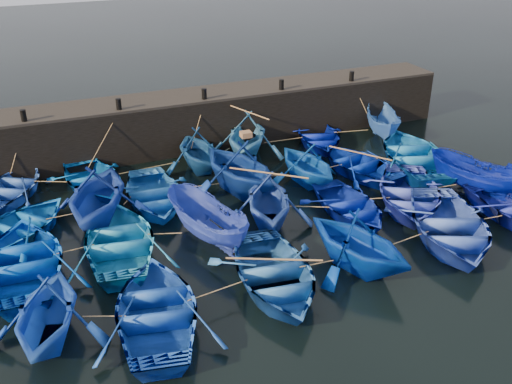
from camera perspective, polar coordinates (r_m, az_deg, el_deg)
name	(u,v)px	position (r m, az deg, el deg)	size (l,w,h in m)	color
ground	(290,247)	(20.31, 3.46, -5.56)	(120.00, 120.00, 0.00)	black
quay_wall	(200,120)	(28.62, -5.63, 7.14)	(26.00, 2.50, 2.50)	black
quay_top	(199,95)	(28.20, -5.75, 9.64)	(26.00, 2.50, 0.12)	black
bollard_0	(23,115)	(26.20, -22.23, 7.10)	(0.24, 0.24, 0.50)	black
bollard_1	(119,104)	(26.45, -13.57, 8.54)	(0.24, 0.24, 0.50)	black
bollard_2	(204,94)	(27.29, -5.21, 9.75)	(0.24, 0.24, 0.50)	black
bollard_3	(281,85)	(28.66, 2.56, 10.69)	(0.24, 0.24, 0.50)	black
bollard_4	(352,76)	(30.51, 9.54, 11.36)	(0.24, 0.24, 0.50)	black
boat_0	(12,187)	(25.52, -23.24, 0.46)	(3.10, 4.33, 0.90)	#1D4294
boat_1	(93,180)	(24.96, -16.01, 1.17)	(3.29, 4.60, 0.96)	#034AA1
boat_2	(198,150)	(25.79, -5.81, 4.25)	(3.26, 3.78, 1.99)	navy
boat_3	(247,134)	(27.08, -0.90, 5.78)	(3.63, 4.21, 2.21)	#2E6FB1
boat_4	(318,137)	(28.76, 6.26, 5.50)	(3.10, 4.33, 0.90)	#000E7F
boat_5	(383,124)	(30.17, 12.62, 6.70)	(1.50, 3.97, 1.54)	blue
boat_6	(20,226)	(22.34, -22.52, -3.18)	(3.15, 4.40, 0.91)	#044696
boat_7	(98,193)	(22.09, -15.55, -0.14)	(3.95, 4.58, 2.41)	navy
boat_8	(153,194)	(23.15, -10.23, -0.23)	(3.34, 4.68, 0.97)	blue
boat_9	(239,166)	(23.54, -1.66, 2.66)	(3.98, 4.62, 2.43)	navy
boat_10	(307,163)	(24.48, 5.16, 2.95)	(3.22, 3.73, 1.96)	#0844A5
boat_11	(359,163)	(25.98, 10.26, 2.85)	(3.22, 4.50, 0.93)	#011E8B
boat_12	(415,155)	(27.09, 15.60, 3.58)	(4.13, 5.77, 1.20)	#0F61B9
boat_13	(25,260)	(20.06, -22.11, -6.35)	(3.81, 5.32, 1.10)	#0036A3
boat_14	(121,240)	(20.25, -13.40, -4.69)	(3.65, 5.10, 1.06)	blue
boat_15	(206,222)	(20.30, -5.02, -2.99)	(1.56, 4.15, 1.60)	#2238A2
boat_16	(268,199)	(21.25, 1.22, -0.70)	(3.41, 3.95, 2.08)	#2244A3
boat_17	(350,206)	(22.35, 9.35, -1.36)	(2.99, 4.17, 0.87)	#071D90
boat_18	(409,194)	(23.51, 15.04, -0.19)	(3.71, 5.19, 1.08)	#2436B4
boat_19	(474,176)	(25.33, 21.00, 1.50)	(1.50, 3.97, 1.54)	#001081
boat_20	(46,312)	(16.80, -20.25, -11.15)	(3.28, 3.80, 2.00)	blue
boat_21	(157,309)	(16.89, -9.83, -11.47)	(3.59, 5.02, 1.04)	#103CA6
boat_22	(274,274)	(18.04, 1.80, -8.20)	(3.61, 5.05, 1.05)	#1D54A1
boat_23	(358,241)	(18.91, 10.21, -4.86)	(3.51, 4.07, 2.14)	#012E99
boat_24	(449,226)	(21.57, 18.75, -3.22)	(3.98, 5.56, 1.15)	blue
wooden_crate	(246,134)	(23.13, -1.01, 5.78)	(0.43, 0.38, 0.23)	brown
mooring_ropes	(239,169)	(24.01, -1.72, 2.30)	(17.95, 11.77, 2.10)	tan
loose_oars	(289,166)	(22.58, 3.31, 2.59)	(9.29, 12.18, 1.34)	#99724C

